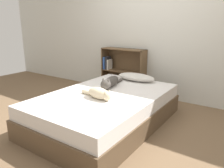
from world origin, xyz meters
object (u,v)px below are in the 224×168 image
at_px(bed, 106,109).
at_px(cat_dark, 110,82).
at_px(bookshelf, 123,70).
at_px(pillow, 136,77).
at_px(cat_light, 99,93).

distance_m(bed, cat_dark, 0.43).
bearing_deg(bookshelf, cat_dark, -67.44).
relative_size(bed, cat_dark, 3.32).
distance_m(bed, pillow, 0.90).
height_order(pillow, bookshelf, bookshelf).
distance_m(pillow, cat_dark, 0.58).
bearing_deg(bookshelf, cat_light, -68.31).
bearing_deg(cat_light, cat_dark, 118.90).
xyz_separation_m(pillow, cat_dark, (-0.13, -0.57, 0.02)).
distance_m(bed, cat_light, 0.36).
bearing_deg(cat_dark, bookshelf, -165.27).
relative_size(pillow, cat_light, 1.26).
xyz_separation_m(bed, cat_light, (0.05, -0.20, 0.29)).
relative_size(cat_dark, bookshelf, 0.70).
bearing_deg(pillow, bookshelf, 137.80).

